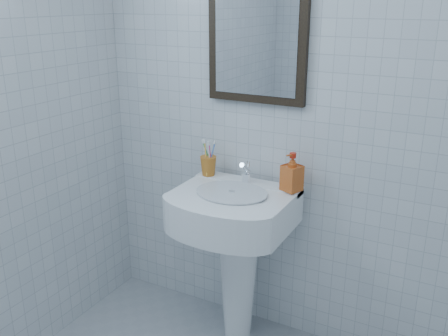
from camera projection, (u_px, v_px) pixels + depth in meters
The scene contains 6 objects.
wall_back at pixel (302, 104), 2.35m from camera, with size 2.20×0.02×2.50m, color silver.
washbasin at pixel (236, 240), 2.49m from camera, with size 0.56×0.41×0.86m.
faucet at pixel (246, 174), 2.47m from camera, with size 0.05×0.10×0.12m.
toothbrush_cup at pixel (208, 166), 2.57m from camera, with size 0.08×0.08×0.10m, color #B8671F, non-canonical shape.
soap_dispenser at pixel (292, 172), 2.36m from camera, with size 0.08×0.09×0.19m, color #BB3112.
wall_mirror at pixel (257, 37), 2.33m from camera, with size 0.50×0.04×0.62m.
Camera 1 is at (0.77, -1.01, 1.73)m, focal length 40.00 mm.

